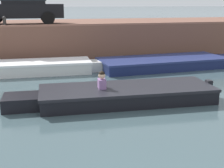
{
  "coord_description": "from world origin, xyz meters",
  "views": [
    {
      "loc": [
        -1.13,
        -1.45,
        2.74
      ],
      "look_at": [
        0.38,
        4.39,
        1.16
      ],
      "focal_mm": 50.0,
      "sensor_mm": 36.0,
      "label": 1
    }
  ],
  "objects": [
    {
      "name": "car_left_inner_black",
      "position": [
        -1.45,
        14.38,
        2.58
      ],
      "size": [
        3.89,
        1.9,
        1.54
      ],
      "color": "black",
      "rests_on": "far_quay_wall"
    },
    {
      "name": "ground_plane",
      "position": [
        0.0,
        6.27,
        0.0
      ],
      "size": [
        400.0,
        400.0,
        0.0
      ],
      "primitive_type": "plane",
      "color": "#3D5156"
    },
    {
      "name": "mooring_bollard_mid",
      "position": [
        -2.19,
        12.78,
        1.97
      ],
      "size": [
        0.15,
        0.15,
        0.45
      ],
      "color": "#2D2B28",
      "rests_on": "far_quay_wall"
    },
    {
      "name": "far_quay_wall",
      "position": [
        0.0,
        15.53,
        0.87
      ],
      "size": [
        60.0,
        6.0,
        1.73
      ],
      "primitive_type": "cube",
      "color": "brown",
      "rests_on": "ground"
    },
    {
      "name": "far_wall_coping",
      "position": [
        0.0,
        12.65,
        1.77
      ],
      "size": [
        60.0,
        0.24,
        0.08
      ],
      "primitive_type": "cube",
      "color": "#925F4C",
      "rests_on": "far_quay_wall"
    },
    {
      "name": "motorboat_passing",
      "position": [
        1.18,
        6.67,
        0.22
      ],
      "size": [
        5.99,
        1.91,
        0.92
      ],
      "color": "black",
      "rests_on": "ground"
    },
    {
      "name": "boat_moored_central_white",
      "position": [
        -0.91,
        11.08,
        0.24
      ],
      "size": [
        5.47,
        1.66,
        0.48
      ],
      "color": "white",
      "rests_on": "ground"
    },
    {
      "name": "boat_moored_east_navy",
      "position": [
        4.55,
        10.82,
        0.22
      ],
      "size": [
        6.6,
        2.36,
        0.44
      ],
      "color": "navy",
      "rests_on": "ground"
    }
  ]
}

